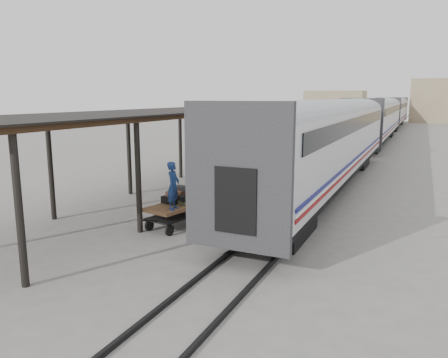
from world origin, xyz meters
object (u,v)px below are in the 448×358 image
luggage_tug (281,148)px  pedestrian (242,157)px  baggage_cart (177,210)px  porter (173,186)px

luggage_tug → pedestrian: size_ratio=0.96×
baggage_cart → pedestrian: 12.84m
baggage_cart → luggage_tug: size_ratio=1.52×
baggage_cart → pedestrian: pedestrian is taller
luggage_tug → porter: porter is taller
pedestrian → porter: bearing=124.6°
porter → pedestrian: (-2.78, 13.23, -0.81)m
baggage_cart → luggage_tug: bearing=109.0°
baggage_cart → porter: size_ratio=1.54×
luggage_tug → pedestrian: pedestrian is taller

